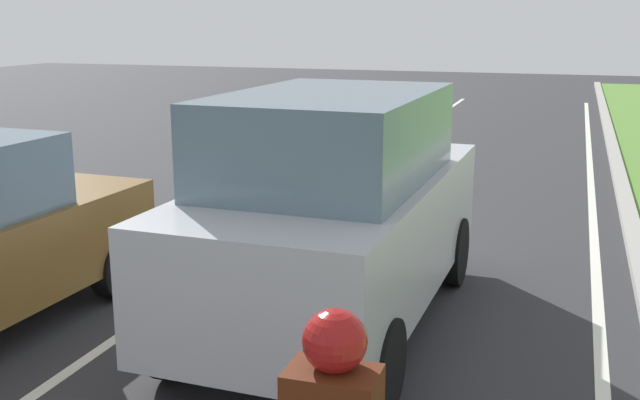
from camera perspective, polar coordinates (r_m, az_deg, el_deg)
ground_plane at (r=12.91m, az=3.76°, el=0.50°), size 60.00×60.00×0.00m
lane_line_center at (r=13.10m, az=0.81°, el=0.73°), size 0.12×32.00×0.01m
lane_line_right_edge at (r=12.51m, az=19.91°, el=-0.72°), size 0.12×32.00×0.01m
curb_right at (r=12.52m, az=22.21°, el=-0.64°), size 0.24×48.00×0.12m
car_suv_ahead at (r=7.11m, az=1.15°, el=-0.72°), size 2.06×4.54×2.28m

